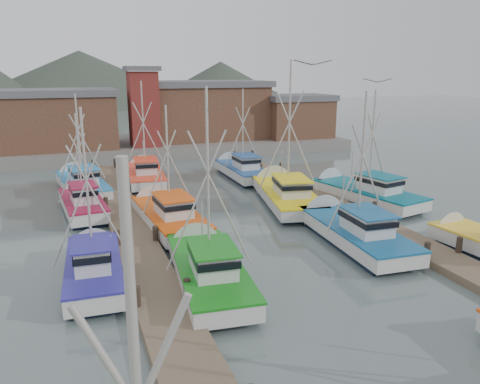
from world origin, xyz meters
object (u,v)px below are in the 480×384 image
object	(u,v)px
lookout_tower	(143,106)
boat_12	(145,174)
boat_8	(167,215)
boat_4	(207,267)

from	to	relation	value
lookout_tower	boat_12	xyz separation A→B (m)	(-2.02, -12.25, -4.87)
lookout_tower	boat_8	world-z (taller)	lookout_tower
boat_8	lookout_tower	bearing A→B (deg)	79.65
boat_8	boat_4	bearing A→B (deg)	-93.69
boat_4	boat_8	distance (m)	8.53
lookout_tower	boat_4	xyz separation A→B (m)	(-2.61, -33.02, -4.87)
boat_4	boat_12	size ratio (longest dim) A/B	1.02
boat_4	boat_12	xyz separation A→B (m)	(0.59, 20.77, -0.00)
lookout_tower	boat_8	size ratio (longest dim) A/B	0.92
boat_4	boat_12	distance (m)	20.78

